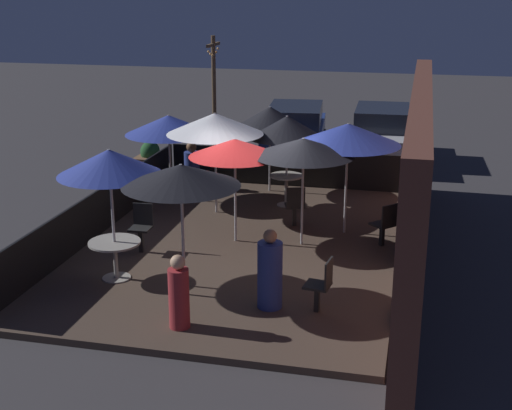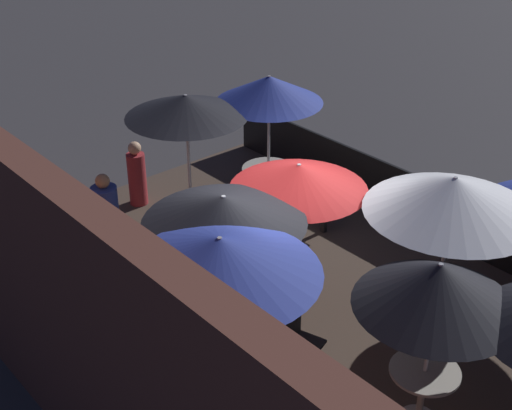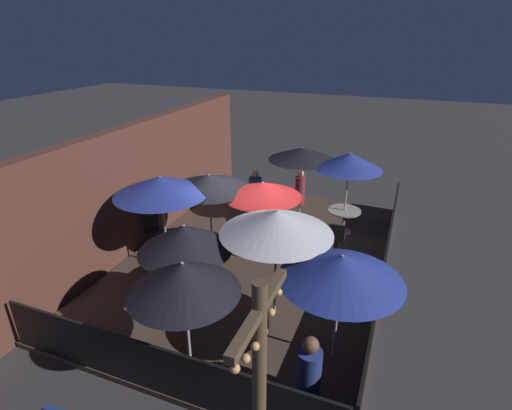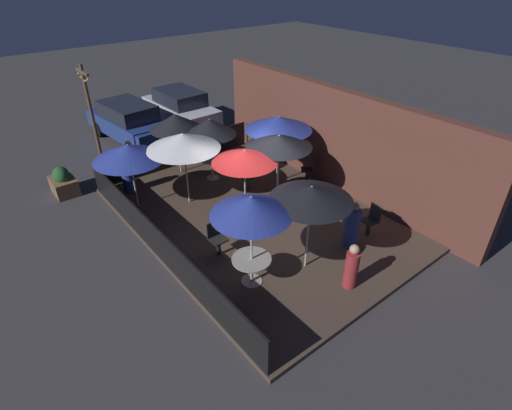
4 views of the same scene
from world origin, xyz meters
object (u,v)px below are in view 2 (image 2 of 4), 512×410
patio_umbrella_5 (224,209)px  patio_umbrella_2 (299,177)px  dining_table_1 (268,175)px  patio_chair_0 (300,340)px  patio_umbrella_3 (453,195)px  dining_table_0 (423,381)px  patio_chair_2 (58,241)px  patio_umbrella_0 (438,285)px  patio_chair_3 (128,381)px  patio_umbrella_6 (186,106)px  patio_umbrella_7 (220,256)px  patio_chair_1 (328,205)px  patron_0 (137,176)px  patron_2 (107,217)px  patio_umbrella_1 (269,89)px

patio_umbrella_5 → patio_umbrella_2: bearing=-85.0°
dining_table_1 → patio_chair_0: 4.39m
patio_umbrella_3 → dining_table_0: 2.27m
patio_chair_2 → patio_umbrella_5: bearing=-66.7°
patio_umbrella_0 → patio_chair_3: (2.27, 2.44, -1.40)m
patio_umbrella_6 → patio_chair_0: 4.38m
patio_umbrella_0 → patio_umbrella_6: bearing=-7.8°
patio_chair_2 → dining_table_1: bearing=0.0°
patio_umbrella_6 → patio_chair_2: (0.15, 2.36, -1.61)m
patio_umbrella_3 → patio_chair_2: patio_umbrella_3 is taller
patio_umbrella_7 → dining_table_1: patio_umbrella_7 is taller
patio_chair_1 → patio_chair_2: (1.92, 3.83, -0.03)m
dining_table_0 → dining_table_1: bearing=-23.3°
dining_table_1 → patron_0: (1.54, 1.73, -0.02)m
patio_umbrella_6 → patio_umbrella_3: bearing=-170.6°
patio_chair_2 → patio_umbrella_3: bearing=-48.3°
patio_umbrella_2 → patron_0: 4.15m
patio_chair_1 → patron_0: 3.43m
patio_umbrella_0 → patron_0: bearing=-3.7°
patio_umbrella_0 → patio_umbrella_5: patio_umbrella_5 is taller
patio_umbrella_0 → patio_chair_2: bearing=16.4°
patio_chair_1 → patio_chair_3: 4.84m
patron_2 → dining_table_1: bearing=111.9°
patio_umbrella_7 → patio_chair_1: (1.99, -3.78, -1.61)m
patio_umbrella_3 → patio_umbrella_1: bearing=-9.4°
patio_chair_0 → patron_2: patron_2 is taller
patio_umbrella_5 → patio_umbrella_7: bearing=139.5°
patio_umbrella_1 → patron_0: (1.54, 1.73, -1.60)m
patio_chair_1 → patron_2: 3.55m
patio_umbrella_7 → patio_chair_2: patio_umbrella_7 is taller
patron_2 → patio_chair_0: bearing=36.3°
patio_umbrella_2 → patio_chair_1: bearing=-59.6°
patio_chair_1 → patio_chair_3: (-1.34, 4.65, -0.03)m
patio_umbrella_7 → patio_umbrella_6: bearing=-31.5°
patio_umbrella_5 → patio_chair_1: bearing=-70.1°
patio_umbrella_2 → patio_umbrella_7: 2.36m
patio_umbrella_1 → patio_umbrella_6: size_ratio=1.04×
patio_umbrella_6 → patron_2: bearing=84.6°
patio_chair_3 → dining_table_0: bearing=0.0°
patio_chair_2 → patron_2: size_ratio=0.68×
patio_umbrella_0 → patio_chair_1: 4.44m
patio_umbrella_2 → dining_table_1: 3.18m
patio_chair_3 → patio_umbrella_6: bearing=87.2°
patio_umbrella_3 → patio_chair_1: size_ratio=2.43×
patio_umbrella_5 → patio_umbrella_7: (-0.90, 0.77, 0.11)m
patio_umbrella_7 → patio_chair_2: size_ratio=2.57×
patio_umbrella_3 → dining_table_1: bearing=-9.4°
dining_table_1 → patron_2: size_ratio=0.69×
patio_umbrella_0 → patio_umbrella_1: 5.45m
patio_chair_3 → patron_2: bearing=105.8°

